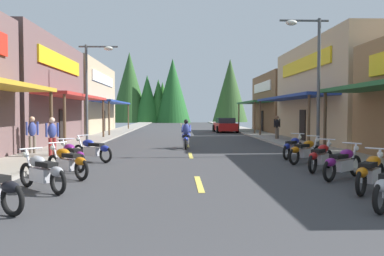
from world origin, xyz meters
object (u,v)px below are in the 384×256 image
(motorcycle_parked_right_4, at_px, (305,150))
(motorcycle_parked_left_1, at_px, (42,171))
(rider_cruising_lead, at_px, (186,136))
(motorcycle_parked_right_2, at_px, (343,162))
(motorcycle_parked_left_3, at_px, (72,155))
(streetlamp_right, at_px, (311,66))
(pedestrian_by_shop, at_px, (52,135))
(streetlamp_left, at_px, (93,80))
(motorcycle_parked_right_1, at_px, (371,172))
(pedestrian_strolling, at_px, (32,133))
(motorcycle_parked_right_5, at_px, (293,147))
(motorcycle_parked_left_4, at_px, (92,149))
(pedestrian_browsing, at_px, (277,126))
(parked_car_curbside, at_px, (225,125))
(motorcycle_parked_right_3, at_px, (321,156))
(motorcycle_parked_left_2, at_px, (67,161))

(motorcycle_parked_right_4, height_order, motorcycle_parked_left_1, same)
(rider_cruising_lead, bearing_deg, motorcycle_parked_right_2, -152.77)
(motorcycle_parked_left_3, bearing_deg, streetlamp_right, -105.00)
(streetlamp_right, height_order, pedestrian_by_shop, streetlamp_right)
(streetlamp_left, bearing_deg, motorcycle_parked_right_1, -53.15)
(streetlamp_left, xyz_separation_m, motorcycle_parked_right_4, (9.56, -7.25, -3.26))
(motorcycle_parked_right_1, xyz_separation_m, motorcycle_parked_right_2, (0.07, 1.78, 0.00))
(rider_cruising_lead, distance_m, pedestrian_strolling, 7.68)
(motorcycle_parked_right_5, relative_size, pedestrian_by_shop, 1.02)
(motorcycle_parked_left_3, bearing_deg, motorcycle_parked_right_2, -141.09)
(motorcycle_parked_left_4, bearing_deg, rider_cruising_lead, -90.68)
(motorcycle_parked_right_4, height_order, rider_cruising_lead, rider_cruising_lead)
(motorcycle_parked_right_4, bearing_deg, pedestrian_browsing, 41.92)
(motorcycle_parked_right_1, height_order, pedestrian_browsing, pedestrian_browsing)
(rider_cruising_lead, bearing_deg, parked_car_curbside, -10.63)
(streetlamp_right, relative_size, motorcycle_parked_right_5, 3.44)
(motorcycle_parked_right_3, distance_m, pedestrian_by_shop, 10.67)
(streetlamp_left, bearing_deg, motorcycle_parked_right_4, -37.18)
(motorcycle_parked_right_2, relative_size, pedestrian_by_shop, 1.00)
(motorcycle_parked_right_5, bearing_deg, motorcycle_parked_left_4, 132.89)
(rider_cruising_lead, xyz_separation_m, pedestrian_browsing, (6.41, 5.80, 0.34))
(rider_cruising_lead, height_order, pedestrian_browsing, pedestrian_browsing)
(streetlamp_right, bearing_deg, motorcycle_parked_left_1, -141.58)
(motorcycle_parked_right_5, xyz_separation_m, motorcycle_parked_left_2, (-8.12, -4.59, 0.00))
(motorcycle_parked_right_3, distance_m, parked_car_curbside, 24.91)
(motorcycle_parked_right_1, bearing_deg, motorcycle_parked_left_4, 95.48)
(streetlamp_left, height_order, motorcycle_parked_right_5, streetlamp_left)
(motorcycle_parked_left_2, bearing_deg, motorcycle_parked_right_3, -129.52)
(pedestrian_by_shop, xyz_separation_m, parked_car_curbside, (9.84, 21.16, -0.32))
(motorcycle_parked_right_5, xyz_separation_m, motorcycle_parked_left_4, (-8.22, -0.79, 0.00))
(motorcycle_parked_right_5, bearing_deg, streetlamp_right, -14.41)
(motorcycle_parked_left_4, bearing_deg, parked_car_curbside, -75.36)
(motorcycle_parked_right_3, height_order, parked_car_curbside, parked_car_curbside)
(streetlamp_left, height_order, pedestrian_by_shop, streetlamp_left)
(motorcycle_parked_left_1, height_order, parked_car_curbside, parked_car_curbside)
(motorcycle_parked_right_4, bearing_deg, pedestrian_by_shop, 131.22)
(streetlamp_left, height_order, streetlamp_right, streetlamp_right)
(motorcycle_parked_right_3, distance_m, motorcycle_parked_left_1, 8.62)
(motorcycle_parked_left_1, bearing_deg, motorcycle_parked_right_4, -106.61)
(motorcycle_parked_right_3, height_order, motorcycle_parked_left_2, same)
(motorcycle_parked_right_5, height_order, pedestrian_by_shop, pedestrian_by_shop)
(streetlamp_right, distance_m, motorcycle_parked_left_2, 11.16)
(motorcycle_parked_right_4, xyz_separation_m, pedestrian_strolling, (-11.31, 2.88, 0.54))
(motorcycle_parked_left_4, bearing_deg, motorcycle_parked_left_2, 125.78)
(motorcycle_parked_left_3, bearing_deg, motorcycle_parked_right_4, -117.37)
(streetlamp_right, distance_m, motorcycle_parked_left_1, 12.26)
(motorcycle_parked_right_5, distance_m, motorcycle_parked_left_2, 9.33)
(streetlamp_right, distance_m, motorcycle_parked_right_1, 8.50)
(motorcycle_parked_left_4, xyz_separation_m, parked_car_curbside, (7.96, 22.19, 0.20))
(motorcycle_parked_right_1, xyz_separation_m, motorcycle_parked_left_2, (-7.98, 2.29, 0.00))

